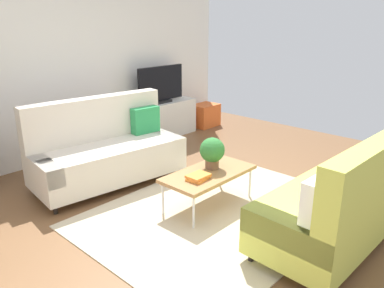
{
  "coord_description": "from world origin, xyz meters",
  "views": [
    {
      "loc": [
        -2.95,
        -2.51,
        2.08
      ],
      "look_at": [
        0.21,
        0.42,
        0.65
      ],
      "focal_mm": 35.76,
      "sensor_mm": 36.0,
      "label": 1
    }
  ],
  "objects_px": {
    "table_book_0": "(198,178)",
    "bottle_0": "(151,99)",
    "bottle_1": "(155,98)",
    "vase_0": "(133,103)",
    "tv": "(161,85)",
    "tv_console": "(161,120)",
    "potted_plant": "(212,151)",
    "coffee_table": "(209,174)",
    "vase_1": "(140,100)",
    "couch_beige": "(107,150)",
    "storage_trunk": "(205,115)",
    "couch_green": "(343,201)"
  },
  "relations": [
    {
      "from": "table_book_0",
      "to": "vase_1",
      "type": "height_order",
      "value": "vase_1"
    },
    {
      "from": "couch_beige",
      "to": "tv_console",
      "type": "height_order",
      "value": "couch_beige"
    },
    {
      "from": "vase_1",
      "to": "couch_green",
      "type": "bearing_deg",
      "value": -101.3
    },
    {
      "from": "tv_console",
      "to": "vase_1",
      "type": "relative_size",
      "value": 7.71
    },
    {
      "from": "tv_console",
      "to": "potted_plant",
      "type": "relative_size",
      "value": 3.8
    },
    {
      "from": "tv",
      "to": "vase_1",
      "type": "relative_size",
      "value": 5.5
    },
    {
      "from": "couch_beige",
      "to": "tv",
      "type": "xyz_separation_m",
      "value": [
        1.85,
        0.95,
        0.51
      ]
    },
    {
      "from": "storage_trunk",
      "to": "vase_1",
      "type": "distance_m",
      "value": 1.61
    },
    {
      "from": "tv_console",
      "to": "bottle_1",
      "type": "relative_size",
      "value": 6.43
    },
    {
      "from": "vase_1",
      "to": "bottle_0",
      "type": "distance_m",
      "value": 0.18
    },
    {
      "from": "table_book_0",
      "to": "bottle_0",
      "type": "bearing_deg",
      "value": 58.9
    },
    {
      "from": "storage_trunk",
      "to": "bottle_1",
      "type": "bearing_deg",
      "value": 177.27
    },
    {
      "from": "tv_console",
      "to": "coffee_table",
      "type": "bearing_deg",
      "value": -121.63
    },
    {
      "from": "couch_beige",
      "to": "storage_trunk",
      "type": "distance_m",
      "value": 3.08
    },
    {
      "from": "coffee_table",
      "to": "vase_0",
      "type": "xyz_separation_m",
      "value": [
        0.89,
        2.44,
        0.31
      ]
    },
    {
      "from": "couch_beige",
      "to": "vase_0",
      "type": "bearing_deg",
      "value": -134.19
    },
    {
      "from": "couch_green",
      "to": "bottle_1",
      "type": "height_order",
      "value": "couch_green"
    },
    {
      "from": "bottle_1",
      "to": "bottle_0",
      "type": "bearing_deg",
      "value": 180.0
    },
    {
      "from": "potted_plant",
      "to": "bottle_0",
      "type": "xyz_separation_m",
      "value": [
        1.1,
        2.3,
        0.12
      ]
    },
    {
      "from": "coffee_table",
      "to": "tv",
      "type": "relative_size",
      "value": 1.1
    },
    {
      "from": "table_book_0",
      "to": "vase_0",
      "type": "distance_m",
      "value": 2.75
    },
    {
      "from": "coffee_table",
      "to": "bottle_1",
      "type": "height_order",
      "value": "bottle_1"
    },
    {
      "from": "tv_console",
      "to": "vase_0",
      "type": "bearing_deg",
      "value": 175.07
    },
    {
      "from": "tv_console",
      "to": "bottle_1",
      "type": "height_order",
      "value": "bottle_1"
    },
    {
      "from": "bottle_0",
      "to": "tv",
      "type": "bearing_deg",
      "value": 4.45
    },
    {
      "from": "tv",
      "to": "bottle_1",
      "type": "xyz_separation_m",
      "value": [
        -0.16,
        -0.02,
        -0.2
      ]
    },
    {
      "from": "coffee_table",
      "to": "potted_plant",
      "type": "bearing_deg",
      "value": 22.16
    },
    {
      "from": "storage_trunk",
      "to": "vase_0",
      "type": "xyz_separation_m",
      "value": [
        -1.68,
        0.15,
        0.49
      ]
    },
    {
      "from": "coffee_table",
      "to": "vase_0",
      "type": "height_order",
      "value": "vase_0"
    },
    {
      "from": "couch_beige",
      "to": "table_book_0",
      "type": "bearing_deg",
      "value": 102.56
    },
    {
      "from": "tv_console",
      "to": "bottle_0",
      "type": "distance_m",
      "value": 0.5
    },
    {
      "from": "storage_trunk",
      "to": "vase_1",
      "type": "relative_size",
      "value": 2.86
    },
    {
      "from": "couch_beige",
      "to": "coffee_table",
      "type": "distance_m",
      "value": 1.47
    },
    {
      "from": "table_book_0",
      "to": "vase_1",
      "type": "distance_m",
      "value": 2.82
    },
    {
      "from": "storage_trunk",
      "to": "tv_console",
      "type": "bearing_deg",
      "value": 174.81
    },
    {
      "from": "tv_console",
      "to": "storage_trunk",
      "type": "xyz_separation_m",
      "value": [
        1.1,
        -0.1,
        -0.1
      ]
    },
    {
      "from": "couch_beige",
      "to": "couch_green",
      "type": "distance_m",
      "value": 2.91
    },
    {
      "from": "bottle_0",
      "to": "bottle_1",
      "type": "height_order",
      "value": "bottle_0"
    },
    {
      "from": "potted_plant",
      "to": "couch_green",
      "type": "bearing_deg",
      "value": -83.26
    },
    {
      "from": "tv_console",
      "to": "vase_0",
      "type": "distance_m",
      "value": 0.7
    },
    {
      "from": "bottle_0",
      "to": "bottle_1",
      "type": "distance_m",
      "value": 0.1
    },
    {
      "from": "bottle_0",
      "to": "vase_0",
      "type": "bearing_deg",
      "value": 164.42
    },
    {
      "from": "coffee_table",
      "to": "bottle_1",
      "type": "xyz_separation_m",
      "value": [
        1.32,
        2.35,
        0.36
      ]
    },
    {
      "from": "tv_console",
      "to": "vase_1",
      "type": "bearing_deg",
      "value": 173.16
    },
    {
      "from": "coffee_table",
      "to": "vase_0",
      "type": "bearing_deg",
      "value": 69.91
    },
    {
      "from": "tv",
      "to": "potted_plant",
      "type": "xyz_separation_m",
      "value": [
        -1.36,
        -2.32,
        -0.33
      ]
    },
    {
      "from": "vase_0",
      "to": "vase_1",
      "type": "xyz_separation_m",
      "value": [
        0.16,
        0.0,
        0.02
      ]
    },
    {
      "from": "vase_0",
      "to": "bottle_1",
      "type": "height_order",
      "value": "bottle_1"
    },
    {
      "from": "vase_0",
      "to": "bottle_0",
      "type": "bearing_deg",
      "value": -15.58
    },
    {
      "from": "bottle_1",
      "to": "tv",
      "type": "bearing_deg",
      "value": 7.29
    }
  ]
}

